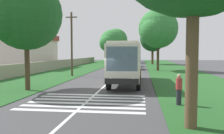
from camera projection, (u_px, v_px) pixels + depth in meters
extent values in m
plane|color=#424244|center=(98.00, 92.00, 17.25)|extent=(160.00, 160.00, 0.00)
cube|color=#235623|center=(60.00, 73.00, 33.12)|extent=(120.00, 8.00, 0.04)
cube|color=#235623|center=(180.00, 74.00, 31.08)|extent=(120.00, 8.00, 0.04)
cube|color=silver|center=(118.00, 74.00, 32.10)|extent=(110.00, 0.16, 0.01)
cube|color=silver|center=(127.00, 61.00, 21.94)|extent=(11.00, 2.50, 2.90)
cube|color=slate|center=(127.00, 55.00, 22.20)|extent=(9.68, 2.54, 0.85)
cube|color=slate|center=(122.00, 59.00, 16.51)|extent=(0.08, 2.20, 1.74)
cube|color=orange|center=(127.00, 72.00, 22.00)|extent=(10.78, 2.53, 0.36)
cube|color=silver|center=(127.00, 45.00, 21.85)|extent=(10.56, 2.30, 0.18)
cube|color=black|center=(122.00, 81.00, 16.49)|extent=(0.16, 2.40, 0.40)
sphere|color=#F2EDCC|center=(110.00, 79.00, 16.64)|extent=(0.24, 0.24, 0.24)
sphere|color=#F2EDCC|center=(133.00, 80.00, 16.44)|extent=(0.24, 0.24, 0.24)
cylinder|color=black|center=(109.00, 83.00, 18.31)|extent=(1.10, 0.32, 1.10)
cylinder|color=black|center=(118.00, 74.00, 25.64)|extent=(1.10, 0.32, 1.10)
cylinder|color=black|center=(138.00, 83.00, 18.03)|extent=(1.10, 0.32, 1.10)
cylinder|color=black|center=(139.00, 74.00, 25.36)|extent=(1.10, 0.32, 1.10)
cube|color=silver|center=(76.00, 111.00, 11.59)|extent=(0.45, 6.80, 0.01)
cube|color=silver|center=(81.00, 107.00, 12.49)|extent=(0.45, 6.80, 0.01)
cube|color=silver|center=(85.00, 103.00, 13.38)|extent=(0.45, 6.80, 0.01)
cube|color=silver|center=(89.00, 100.00, 14.27)|extent=(0.45, 6.80, 0.01)
cube|color=silver|center=(92.00, 97.00, 15.16)|extent=(0.45, 6.80, 0.01)
cube|color=silver|center=(94.00, 95.00, 16.05)|extent=(0.45, 6.80, 0.01)
cube|color=navy|center=(135.00, 66.00, 40.84)|extent=(4.30, 1.75, 0.70)
cube|color=slate|center=(135.00, 63.00, 40.70)|extent=(2.00, 1.61, 0.55)
cylinder|color=black|center=(130.00, 68.00, 39.61)|extent=(0.64, 0.22, 0.64)
cylinder|color=black|center=(131.00, 67.00, 42.29)|extent=(0.64, 0.22, 0.64)
cylinder|color=black|center=(140.00, 68.00, 39.42)|extent=(0.64, 0.22, 0.64)
cylinder|color=black|center=(140.00, 67.00, 42.09)|extent=(0.64, 0.22, 0.64)
cube|color=gray|center=(136.00, 64.00, 48.48)|extent=(4.30, 1.75, 0.70)
cube|color=slate|center=(136.00, 61.00, 48.35)|extent=(2.00, 1.61, 0.55)
cylinder|color=black|center=(132.00, 66.00, 47.26)|extent=(0.64, 0.22, 0.64)
cylinder|color=black|center=(132.00, 65.00, 49.93)|extent=(0.64, 0.22, 0.64)
cylinder|color=black|center=(139.00, 66.00, 47.06)|extent=(0.64, 0.22, 0.64)
cylinder|color=black|center=(140.00, 65.00, 49.74)|extent=(0.64, 0.22, 0.64)
cube|color=navy|center=(121.00, 63.00, 54.26)|extent=(4.30, 1.75, 0.70)
cube|color=slate|center=(121.00, 60.00, 54.13)|extent=(2.00, 1.61, 0.55)
cylinder|color=black|center=(117.00, 64.00, 53.04)|extent=(0.64, 0.22, 0.64)
cylinder|color=black|center=(118.00, 64.00, 55.71)|extent=(0.64, 0.22, 0.64)
cylinder|color=black|center=(124.00, 64.00, 52.84)|extent=(0.64, 0.22, 0.64)
cylinder|color=black|center=(125.00, 64.00, 55.52)|extent=(0.64, 0.22, 0.64)
cube|color=gold|center=(122.00, 62.00, 59.49)|extent=(4.30, 1.75, 0.70)
cube|color=slate|center=(122.00, 60.00, 59.35)|extent=(2.00, 1.61, 0.55)
cylinder|color=black|center=(119.00, 63.00, 58.26)|extent=(0.64, 0.22, 0.64)
cylinder|color=black|center=(120.00, 63.00, 60.93)|extent=(0.64, 0.22, 0.64)
cylinder|color=black|center=(125.00, 63.00, 58.07)|extent=(0.64, 0.22, 0.64)
cylinder|color=black|center=(126.00, 63.00, 60.74)|extent=(0.64, 0.22, 0.64)
cube|color=teal|center=(124.00, 58.00, 69.22)|extent=(6.00, 2.10, 2.10)
cube|color=slate|center=(124.00, 56.00, 69.40)|extent=(5.04, 2.13, 0.70)
cube|color=slate|center=(124.00, 57.00, 66.27)|extent=(0.06, 1.76, 1.18)
cylinder|color=black|center=(121.00, 62.00, 67.53)|extent=(0.76, 0.24, 0.76)
cylinder|color=black|center=(122.00, 61.00, 71.29)|extent=(0.76, 0.24, 0.76)
cylinder|color=black|center=(127.00, 62.00, 67.29)|extent=(0.76, 0.24, 0.76)
cylinder|color=black|center=(128.00, 61.00, 71.05)|extent=(0.76, 0.24, 0.76)
cylinder|color=#4C3826|center=(27.00, 62.00, 17.84)|extent=(0.38, 0.38, 4.24)
sphere|color=#1E5623|center=(26.00, 14.00, 17.62)|extent=(5.37, 5.37, 5.37)
sphere|color=#1E5623|center=(36.00, 22.00, 19.24)|extent=(3.89, 3.89, 3.89)
sphere|color=#1E5623|center=(6.00, 17.00, 16.42)|extent=(3.26, 3.26, 3.26)
cylinder|color=#4C3826|center=(116.00, 54.00, 77.21)|extent=(0.38, 0.38, 4.93)
sphere|color=#337A38|center=(116.00, 40.00, 76.93)|extent=(7.47, 7.47, 7.47)
sphere|color=#337A38|center=(117.00, 42.00, 79.19)|extent=(4.49, 4.49, 4.49)
sphere|color=#337A38|center=(112.00, 42.00, 75.26)|extent=(4.60, 4.60, 4.60)
cylinder|color=#4C3826|center=(112.00, 55.00, 68.73)|extent=(0.50, 0.50, 4.19)
sphere|color=#337A38|center=(112.00, 42.00, 68.49)|extent=(7.00, 7.00, 7.00)
sphere|color=#337A38|center=(113.00, 44.00, 70.60)|extent=(4.69, 4.69, 4.69)
sphere|color=#337A38|center=(108.00, 43.00, 66.91)|extent=(4.76, 4.76, 4.76)
cylinder|color=#3D2D1E|center=(158.00, 55.00, 37.64)|extent=(0.41, 0.41, 4.97)
sphere|color=#337A38|center=(158.00, 29.00, 37.39)|extent=(6.25, 6.25, 6.25)
sphere|color=#337A38|center=(157.00, 33.00, 39.27)|extent=(4.21, 4.21, 4.21)
sphere|color=#337A38|center=(153.00, 31.00, 35.99)|extent=(3.81, 3.81, 3.81)
cylinder|color=#4C3826|center=(152.00, 55.00, 58.78)|extent=(0.57, 0.57, 4.56)
sphere|color=#19471E|center=(153.00, 39.00, 58.54)|extent=(6.24, 6.24, 6.24)
sphere|color=#19471E|center=(152.00, 41.00, 60.42)|extent=(3.71, 3.71, 3.71)
sphere|color=#19471E|center=(149.00, 41.00, 57.14)|extent=(3.72, 3.72, 3.72)
cylinder|color=brown|center=(192.00, 52.00, 8.75)|extent=(0.46, 0.46, 5.71)
cylinder|color=#473828|center=(72.00, 44.00, 28.90)|extent=(0.24, 0.24, 7.77)
cube|color=#3D3326|center=(71.00, 17.00, 28.70)|extent=(0.12, 1.40, 0.12)
cube|color=#9E937F|center=(50.00, 65.00, 38.45)|extent=(70.00, 0.40, 1.53)
cube|color=beige|center=(26.00, 54.00, 44.50)|extent=(12.34, 8.11, 5.36)
cube|color=brown|center=(25.00, 37.00, 44.31)|extent=(12.94, 8.71, 1.01)
cylinder|color=#26262D|center=(179.00, 97.00, 12.81)|extent=(0.28, 0.28, 0.85)
cylinder|color=#B23333|center=(179.00, 84.00, 12.77)|extent=(0.34, 0.34, 0.60)
sphere|color=tan|center=(179.00, 76.00, 12.74)|extent=(0.24, 0.24, 0.24)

